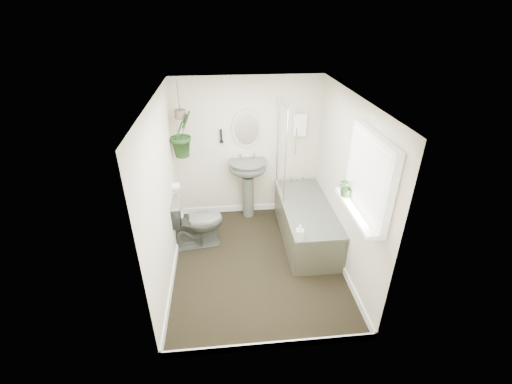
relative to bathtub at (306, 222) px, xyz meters
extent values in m
cube|color=black|center=(-0.80, -0.50, -0.30)|extent=(2.30, 2.80, 0.02)
cube|color=white|center=(-0.80, -0.50, 2.02)|extent=(2.30, 2.80, 0.02)
cube|color=silver|center=(-0.80, 0.91, 0.86)|extent=(2.30, 0.02, 2.30)
cube|color=silver|center=(-0.80, -1.91, 0.86)|extent=(2.30, 0.02, 2.30)
cube|color=silver|center=(-1.96, -0.50, 0.86)|extent=(0.02, 2.80, 2.30)
cube|color=silver|center=(0.36, -0.50, 0.86)|extent=(0.02, 2.80, 2.30)
cube|color=white|center=(-0.80, -0.50, -0.24)|extent=(2.30, 2.80, 0.10)
cube|color=white|center=(0.00, 0.84, 1.26)|extent=(0.20, 0.10, 0.35)
ellipsoid|color=#B6AFA5|center=(-0.82, 0.87, 1.21)|extent=(0.46, 0.03, 0.62)
cylinder|color=black|center=(-1.22, 0.86, 1.11)|extent=(0.04, 0.04, 0.22)
cylinder|color=white|center=(-1.90, 0.20, 0.61)|extent=(0.11, 0.11, 0.11)
cube|color=white|center=(0.29, -1.20, 1.36)|extent=(0.08, 1.00, 0.90)
cube|color=white|center=(0.22, -1.20, 0.94)|extent=(0.18, 1.00, 0.04)
cube|color=white|center=(0.24, -1.20, 1.36)|extent=(0.01, 0.86, 0.76)
imported|color=#4B5047|center=(-1.65, 0.01, 0.11)|extent=(0.85, 0.57, 0.80)
imported|color=black|center=(0.19, -0.90, 1.08)|extent=(0.22, 0.19, 0.23)
imported|color=black|center=(-1.77, 0.53, 1.28)|extent=(0.47, 0.48, 0.68)
imported|color=black|center=(-0.29, -0.79, 0.39)|extent=(0.12, 0.12, 0.21)
cylinder|color=brown|center=(-1.77, 0.53, 1.56)|extent=(0.16, 0.16, 0.12)
camera|label=1|loc=(-1.19, -4.23, 2.92)|focal=24.00mm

